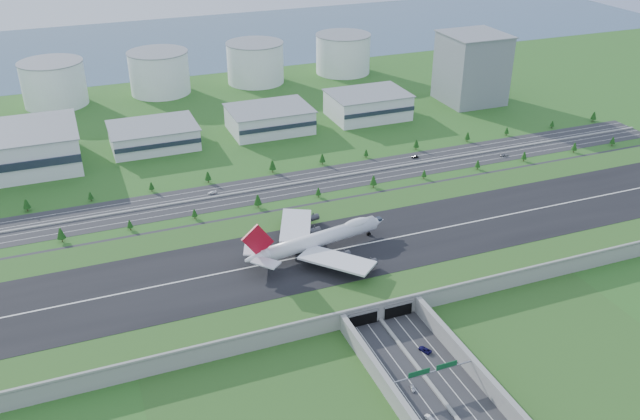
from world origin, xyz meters
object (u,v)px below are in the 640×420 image
object	(u,v)px
car_6	(504,155)
office_tower	(472,68)
car_0	(413,388)
car_5	(415,157)
car_1	(430,418)
car_2	(425,350)
fuel_tank_a	(54,84)
car_7	(212,192)
boeing_747	(318,239)

from	to	relation	value
car_6	office_tower	bearing A→B (deg)	-15.52
car_0	car_5	world-z (taller)	car_5
office_tower	car_1	size ratio (longest dim) A/B	12.40
car_1	car_2	size ratio (longest dim) A/B	0.76
office_tower	fuel_tank_a	size ratio (longest dim) A/B	1.10
car_1	car_5	xyz separation A→B (m)	(109.93, 214.51, 0.06)
car_1	car_2	world-z (taller)	car_2
car_2	car_7	world-z (taller)	car_2
car_5	car_6	world-z (taller)	car_6
car_6	car_7	size ratio (longest dim) A/B	1.10
office_tower	car_6	size ratio (longest dim) A/B	9.47
car_0	car_6	xyz separation A→B (m)	(166.15, 178.89, 0.14)
office_tower	car_2	bearing A→B (deg)	-125.35
boeing_747	car_2	distance (m)	80.97
boeing_747	car_1	bearing A→B (deg)	-100.16
car_1	fuel_tank_a	bearing A→B (deg)	89.29
office_tower	car_5	distance (m)	137.31
car_0	car_7	distance (m)	197.29
car_5	car_0	bearing A→B (deg)	-23.05
car_0	car_7	bearing A→B (deg)	114.21
car_0	car_1	bearing A→B (deg)	-81.62
fuel_tank_a	car_5	distance (m)	302.17
car_0	car_1	xyz separation A→B (m)	(-1.81, -16.31, 0.06)
car_1	car_7	bearing A→B (deg)	82.83
boeing_747	car_6	xyz separation A→B (m)	(167.72, 82.78, -14.09)
office_tower	boeing_747	world-z (taller)	office_tower
car_6	car_5	bearing A→B (deg)	76.67
boeing_747	office_tower	bearing A→B (deg)	32.66
office_tower	car_0	xyz separation A→B (m)	(-207.55, -289.08, -26.71)
car_1	office_tower	bearing A→B (deg)	40.12
office_tower	car_5	xyz separation A→B (m)	(-99.44, -90.88, -26.59)
office_tower	boeing_747	distance (m)	284.82
car_0	car_1	size ratio (longest dim) A/B	0.89
car_5	fuel_tank_a	bearing A→B (deg)	-127.47
car_0	fuel_tank_a	bearing A→B (deg)	120.28
boeing_747	car_1	xyz separation A→B (m)	(-0.24, -112.43, -14.17)
car_7	car_5	bearing A→B (deg)	88.78
car_5	car_6	distance (m)	61.16
office_tower	car_7	distance (m)	259.34
office_tower	car_0	distance (m)	356.87
fuel_tank_a	boeing_747	size ratio (longest dim) A/B	0.62
fuel_tank_a	car_2	distance (m)	406.84
office_tower	car_2	distance (m)	333.17
car_0	car_6	world-z (taller)	car_6
car_0	car_2	xyz separation A→B (m)	(15.40, 18.20, 0.14)
car_7	car_2	bearing A→B (deg)	12.50
car_1	car_5	distance (m)	241.04
boeing_747	car_0	size ratio (longest dim) A/B	20.34
office_tower	car_1	bearing A→B (deg)	-124.43
fuel_tank_a	car_7	world-z (taller)	fuel_tank_a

